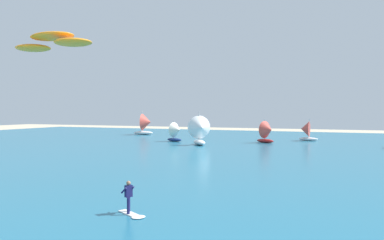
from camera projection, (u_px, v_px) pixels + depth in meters
The scene contains 8 objects.
ocean at pixel (290, 150), 48.57m from camera, with size 160.00×90.00×0.10m, color #236B89.
kitesurfer at pixel (130, 202), 18.28m from camera, with size 1.99×1.42×1.67m.
kite at pixel (52, 42), 25.04m from camera, with size 7.16×3.26×1.05m.
sailboat_heeled_over at pixel (146, 124), 79.37m from camera, with size 4.57×3.96×5.18m.
sailboat_far_right at pixel (176, 132), 61.84m from camera, with size 3.29×2.89×3.69m.
sailboat_mid_left at pixel (306, 131), 63.60m from camera, with size 3.29×2.79×3.84m.
sailboat_outermost at pixel (267, 132), 58.98m from camera, with size 3.60×3.20×4.01m.
sailboat_trailing at pixel (200, 130), 55.08m from camera, with size 4.26×4.55×5.06m.
Camera 1 is at (6.09, -0.59, 5.32)m, focal length 33.97 mm.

